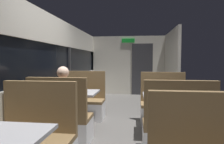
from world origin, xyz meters
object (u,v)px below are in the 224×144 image
dining_table_mid_window (74,97)px  bench_rear_aisle_facing_end (177,133)px  bench_mid_window_facing_entry (84,104)px  seated_passenger (63,110)px  dining_table_rear_aisle (169,101)px  coffee_cup_secondary (169,92)px  bench_rear_aisle_facing_entry (163,109)px  bench_mid_window_facing_end (61,123)px

dining_table_mid_window → bench_rear_aisle_facing_end: size_ratio=0.82×
bench_mid_window_facing_entry → seated_passenger: 1.34m
dining_table_mid_window → dining_table_rear_aisle: bearing=-6.4°
dining_table_rear_aisle → coffee_cup_secondary: 0.16m
dining_table_rear_aisle → bench_rear_aisle_facing_end: 0.77m
dining_table_mid_window → coffee_cup_secondary: size_ratio=10.00×
bench_rear_aisle_facing_entry → coffee_cup_secondary: 0.79m
dining_table_mid_window → dining_table_rear_aisle: 1.80m
dining_table_mid_window → coffee_cup_secondary: (1.80, -0.14, 0.15)m
dining_table_mid_window → bench_rear_aisle_facing_end: 2.03m
bench_mid_window_facing_entry → bench_rear_aisle_facing_end: same height
bench_mid_window_facing_entry → bench_rear_aisle_facing_end: 2.40m
dining_table_rear_aisle → seated_passenger: (-1.79, -0.43, -0.10)m
dining_table_mid_window → bench_rear_aisle_facing_entry: bench_rear_aisle_facing_entry is taller
bench_mid_window_facing_end → bench_rear_aisle_facing_end: 1.80m
coffee_cup_secondary → bench_rear_aisle_facing_entry: bearing=90.7°
bench_rear_aisle_facing_end → seated_passenger: seated_passenger is taller
bench_mid_window_facing_end → seated_passenger: size_ratio=0.87×
bench_mid_window_facing_entry → coffee_cup_secondary: size_ratio=12.22×
bench_rear_aisle_facing_entry → bench_rear_aisle_facing_end: bearing=-90.0°
seated_passenger → coffee_cup_secondary: bearing=15.2°
bench_mid_window_facing_entry → bench_rear_aisle_facing_end: (1.79, -1.60, 0.00)m
bench_rear_aisle_facing_entry → dining_table_mid_window: bearing=-164.4°
dining_table_rear_aisle → bench_rear_aisle_facing_entry: 0.77m
bench_rear_aisle_facing_entry → coffee_cup_secondary: bench_rear_aisle_facing_entry is taller
dining_table_rear_aisle → bench_rear_aisle_facing_entry: (0.00, 0.70, -0.31)m
dining_table_mid_window → bench_rear_aisle_facing_entry: 1.88m
bench_mid_window_facing_end → bench_rear_aisle_facing_end: same height
dining_table_rear_aisle → bench_rear_aisle_facing_entry: bearing=90.0°
dining_table_mid_window → bench_rear_aisle_facing_entry: (1.79, 0.50, -0.31)m
bench_mid_window_facing_entry → bench_rear_aisle_facing_entry: bearing=-6.4°
dining_table_mid_window → bench_mid_window_facing_entry: bench_mid_window_facing_entry is taller
dining_table_mid_window → bench_mid_window_facing_entry: (0.00, 0.70, -0.31)m
seated_passenger → coffee_cup_secondary: (1.80, 0.49, 0.25)m
dining_table_rear_aisle → bench_rear_aisle_facing_end: (0.00, -0.70, -0.31)m
bench_rear_aisle_facing_end → coffee_cup_secondary: bearing=89.4°
bench_rear_aisle_facing_end → bench_rear_aisle_facing_entry: 1.40m
bench_rear_aisle_facing_entry → coffee_cup_secondary: (0.01, -0.64, 0.46)m
dining_table_mid_window → bench_mid_window_facing_end: bearing=-90.0°
dining_table_mid_window → bench_rear_aisle_facing_end: (1.79, -0.90, -0.31)m
coffee_cup_secondary → bench_mid_window_facing_entry: bearing=155.0°
bench_mid_window_facing_end → bench_mid_window_facing_entry: size_ratio=1.00×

